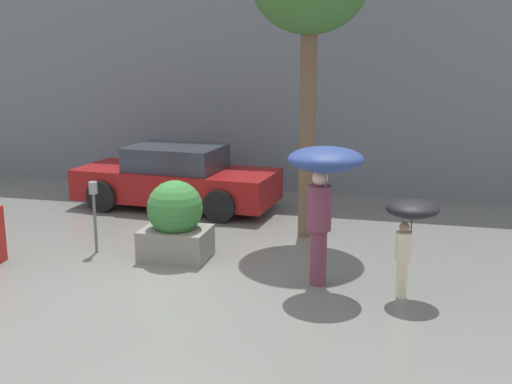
{
  "coord_description": "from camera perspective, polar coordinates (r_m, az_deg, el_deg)",
  "views": [
    {
      "loc": [
        3.38,
        -8.26,
        3.38
      ],
      "look_at": [
        0.97,
        1.6,
        1.05
      ],
      "focal_mm": 45.0,
      "sensor_mm": 36.0,
      "label": 1
    }
  ],
  "objects": [
    {
      "name": "person_adult",
      "position": [
        8.88,
        6.08,
        1.37
      ],
      "size": [
        1.05,
        1.05,
        2.03
      ],
      "rotation": [
        0.0,
        0.0,
        -0.93
      ],
      "color": "brown",
      "rests_on": "ground"
    },
    {
      "name": "ground_plane",
      "position": [
        9.54,
        -8.04,
        -7.95
      ],
      "size": [
        40.0,
        40.0,
        0.0
      ],
      "primitive_type": "plane",
      "color": "slate"
    },
    {
      "name": "planter_box",
      "position": [
        10.37,
        -7.18,
        -2.63
      ],
      "size": [
        1.07,
        0.89,
        1.29
      ],
      "color": "gray",
      "rests_on": "ground"
    },
    {
      "name": "parked_car_near",
      "position": [
        13.69,
        -7.07,
        1.16
      ],
      "size": [
        4.34,
        2.15,
        1.32
      ],
      "rotation": [
        0.0,
        0.0,
        1.49
      ],
      "color": "maroon",
      "rests_on": "ground"
    },
    {
      "name": "person_child",
      "position": [
        8.83,
        13.55,
        -2.43
      ],
      "size": [
        0.71,
        0.71,
        1.36
      ],
      "rotation": [
        0.0,
        0.0,
        0.38
      ],
      "color": "beige",
      "rests_on": "ground"
    },
    {
      "name": "parking_meter",
      "position": [
        10.86,
        -14.22,
        -0.85
      ],
      "size": [
        0.14,
        0.14,
        1.2
      ],
      "color": "#595B60",
      "rests_on": "ground"
    },
    {
      "name": "building_facade",
      "position": [
        15.15,
        0.86,
        11.49
      ],
      "size": [
        18.0,
        0.3,
        6.0
      ],
      "color": "slate",
      "rests_on": "ground"
    }
  ]
}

